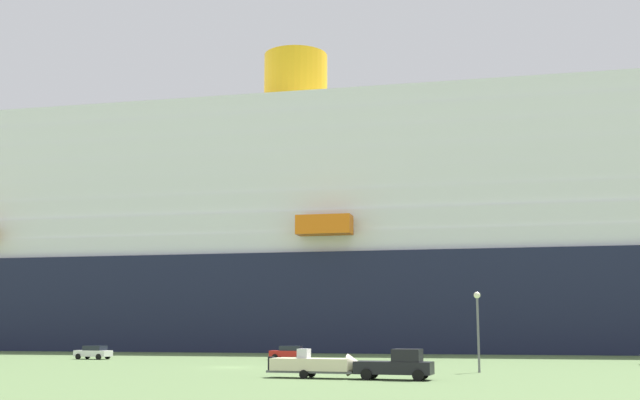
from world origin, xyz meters
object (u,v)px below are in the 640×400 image
(cruise_ship, at_px, (534,246))
(small_boat_on_trailer, at_px, (320,365))
(parked_car_red_hatchback, at_px, (289,352))
(parked_car_white_van, at_px, (94,352))
(pickup_truck, at_px, (397,365))
(street_lamp, at_px, (478,318))

(cruise_ship, height_order, small_boat_on_trailer, cruise_ship)
(parked_car_red_hatchback, relative_size, parked_car_white_van, 1.02)
(pickup_truck, distance_m, small_boat_on_trailer, 5.88)
(cruise_ship, height_order, street_lamp, cruise_ship)
(cruise_ship, distance_m, parked_car_white_van, 67.93)
(pickup_truck, bearing_deg, small_boat_on_trailer, 177.71)
(pickup_truck, distance_m, street_lamp, 12.51)
(pickup_truck, xyz_separation_m, street_lamp, (5.03, 10.93, 3.43))
(street_lamp, bearing_deg, parked_car_white_van, 161.35)
(street_lamp, bearing_deg, cruise_ship, 85.49)
(small_boat_on_trailer, bearing_deg, pickup_truck, -2.29)
(cruise_ship, bearing_deg, small_boat_on_trailer, -102.64)
(small_boat_on_trailer, bearing_deg, parked_car_red_hatchback, 111.40)
(street_lamp, xyz_separation_m, parked_car_white_van, (-45.57, 15.38, -3.64))
(street_lamp, height_order, parked_car_white_van, street_lamp)
(pickup_truck, xyz_separation_m, parked_car_red_hatchback, (-18.05, 31.30, -0.21))
(pickup_truck, distance_m, parked_car_red_hatchback, 36.13)
(pickup_truck, bearing_deg, street_lamp, 65.26)
(parked_car_red_hatchback, bearing_deg, cruise_ship, 54.02)
(pickup_truck, bearing_deg, cruise_ship, 82.09)
(cruise_ship, distance_m, small_boat_on_trailer, 72.54)
(cruise_ship, bearing_deg, street_lamp, -94.51)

